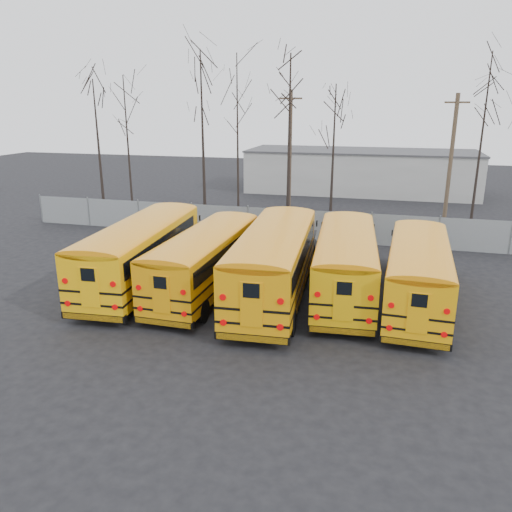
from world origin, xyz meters
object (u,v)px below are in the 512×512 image
(bus_b, at_px, (207,255))
(utility_pole_right, at_px, (451,160))
(bus_c, at_px, (275,256))
(bus_d, at_px, (346,258))
(utility_pole_left, at_px, (290,153))
(bus_e, at_px, (418,268))
(bus_a, at_px, (143,247))

(bus_b, bearing_deg, utility_pole_right, 55.44)
(bus_c, relative_size, bus_d, 1.08)
(utility_pole_right, bearing_deg, bus_b, -128.16)
(utility_pole_left, bearing_deg, bus_c, -96.71)
(bus_d, xyz_separation_m, bus_e, (3.14, -0.47, -0.07))
(bus_c, bearing_deg, bus_a, 175.90)
(bus_a, distance_m, bus_b, 3.31)
(bus_a, bearing_deg, bus_e, -1.36)
(bus_b, distance_m, bus_c, 3.24)
(bus_a, relative_size, bus_c, 0.97)
(utility_pole_left, bearing_deg, bus_a, -118.24)
(bus_b, relative_size, utility_pole_right, 1.17)
(bus_d, height_order, utility_pole_right, utility_pole_right)
(bus_c, relative_size, utility_pole_right, 1.32)
(utility_pole_left, height_order, utility_pole_right, utility_pole_left)
(bus_e, xyz_separation_m, utility_pole_left, (-9.02, 16.56, 3.14))
(bus_b, relative_size, bus_d, 0.96)
(bus_c, bearing_deg, utility_pole_left, 95.38)
(bus_d, distance_m, bus_e, 3.17)
(bus_c, bearing_deg, bus_d, 16.08)
(bus_d, relative_size, utility_pole_left, 1.18)
(bus_b, xyz_separation_m, bus_c, (3.24, 0.02, 0.20))
(bus_c, height_order, bus_d, bus_c)
(bus_b, distance_m, utility_pole_right, 20.74)
(bus_e, bearing_deg, utility_pole_left, 120.78)
(utility_pole_right, bearing_deg, bus_a, -135.05)
(bus_b, xyz_separation_m, utility_pole_left, (0.41, 17.22, 3.13))
(bus_c, relative_size, utility_pole_left, 1.27)
(bus_b, bearing_deg, utility_pole_left, 89.72)
(bus_c, height_order, bus_e, bus_c)
(bus_c, height_order, utility_pole_left, utility_pole_left)
(utility_pole_left, bearing_deg, utility_pole_right, -18.72)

